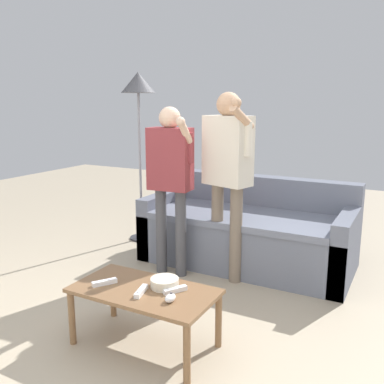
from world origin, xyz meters
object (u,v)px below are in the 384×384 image
object	(u,v)px
player_center	(227,165)
game_remote_nunchuk	(170,298)
game_remote_wand_near	(141,291)
game_remote_wand_far	(105,282)
coffee_table	(144,297)
game_remote_wand_spare	(175,290)
snack_bowl	(165,283)
floor_lamp	(138,93)
player_left	(170,172)
couch	(248,233)

from	to	relation	value
player_center	game_remote_nunchuk	bearing A→B (deg)	-80.78
game_remote_wand_near	game_remote_wand_far	bearing A→B (deg)	-179.23
coffee_table	game_remote_wand_spare	bearing A→B (deg)	15.69
snack_bowl	floor_lamp	distance (m)	2.54
player_center	player_left	world-z (taller)	player_center
couch	player_center	size ratio (longest dim) A/B	1.21
game_remote_nunchuk	game_remote_wand_near	distance (m)	0.22
snack_bowl	game_remote_wand_near	size ratio (longest dim) A/B	1.11
game_remote_nunchuk	player_center	world-z (taller)	player_center
floor_lamp	game_remote_wand_near	world-z (taller)	floor_lamp
snack_bowl	coffee_table	bearing A→B (deg)	-139.15
game_remote_nunchuk	floor_lamp	distance (m)	2.73
floor_lamp	coffee_table	bearing A→B (deg)	-54.66
floor_lamp	player_center	size ratio (longest dim) A/B	1.14
couch	player_left	world-z (taller)	player_left
player_left	game_remote_wand_spare	size ratio (longest dim) A/B	9.91
snack_bowl	player_center	xyz separation A→B (m)	(-0.08, 1.16, 0.61)
couch	game_remote_wand_far	size ratio (longest dim) A/B	12.77
player_center	snack_bowl	bearing A→B (deg)	-86.24
coffee_table	player_center	distance (m)	1.43
game_remote_wand_far	coffee_table	bearing A→B (deg)	13.90
coffee_table	game_remote_nunchuk	world-z (taller)	game_remote_nunchuk
player_center	couch	bearing A→B (deg)	85.83
couch	snack_bowl	world-z (taller)	couch
coffee_table	game_remote_nunchuk	size ratio (longest dim) A/B	10.52
coffee_table	floor_lamp	size ratio (longest dim) A/B	0.49
coffee_table	snack_bowl	bearing A→B (deg)	40.85
coffee_table	game_remote_wand_far	world-z (taller)	game_remote_wand_far
coffee_table	game_remote_wand_near	size ratio (longest dim) A/B	5.60
floor_lamp	game_remote_wand_spare	size ratio (longest dim) A/B	12.21
game_remote_wand_far	game_remote_nunchuk	bearing A→B (deg)	-0.54
coffee_table	player_center	size ratio (longest dim) A/B	0.56
couch	player_center	world-z (taller)	player_center
snack_bowl	couch	bearing A→B (deg)	91.48
player_center	game_remote_wand_near	size ratio (longest dim) A/B	9.97
player_left	game_remote_wand_far	xyz separation A→B (m)	(0.20, -1.17, -0.55)
snack_bowl	player_left	size ratio (longest dim) A/B	0.12
game_remote_wand_spare	couch	bearing A→B (deg)	94.81
floor_lamp	player_left	xyz separation A→B (m)	(0.83, -0.72, -0.70)
game_remote_wand_far	game_remote_wand_near	bearing A→B (deg)	0.77
couch	game_remote_wand_near	distance (m)	1.78
coffee_table	floor_lamp	bearing A→B (deg)	125.34
game_remote_wand_near	player_left	bearing A→B (deg)	112.52
floor_lamp	game_remote_wand_far	distance (m)	2.48
game_remote_nunchuk	player_center	distance (m)	1.47
snack_bowl	game_remote_nunchuk	xyz separation A→B (m)	(0.14, -0.16, -0.01)
player_left	game_remote_wand_far	size ratio (longest dim) A/B	9.79
couch	floor_lamp	bearing A→B (deg)	175.54
coffee_table	game_remote_nunchuk	distance (m)	0.26
couch	coffee_table	world-z (taller)	couch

